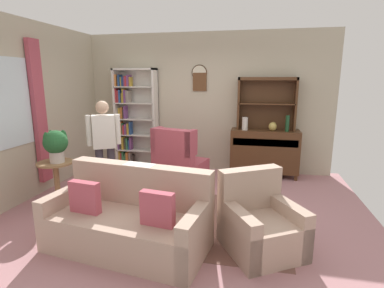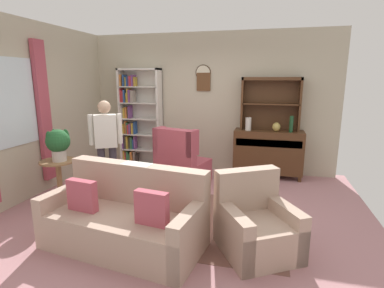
{
  "view_description": "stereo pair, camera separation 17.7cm",
  "coord_description": "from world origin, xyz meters",
  "px_view_note": "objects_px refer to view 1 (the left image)",
  "views": [
    {
      "loc": [
        1.0,
        -4.03,
        1.9
      ],
      "look_at": [
        0.1,
        0.2,
        0.95
      ],
      "focal_mm": 28.1,
      "sensor_mm": 36.0,
      "label": 1
    },
    {
      "loc": [
        1.17,
        -3.99,
        1.9
      ],
      "look_at": [
        0.1,
        0.2,
        0.95
      ],
      "focal_mm": 28.1,
      "sensor_mm": 36.0,
      "label": 2
    }
  ],
  "objects_px": {
    "vase_round": "(273,126)",
    "couch_floral": "(129,220)",
    "sideboard": "(264,151)",
    "vase_tall": "(245,124)",
    "coffee_table": "(162,192)",
    "bottle_wine": "(287,123)",
    "book_stack": "(159,187)",
    "armchair_floral": "(260,225)",
    "plant_stand": "(57,179)",
    "sideboard_hutch": "(267,96)",
    "potted_plant_large": "(56,144)",
    "wingback_chair": "(179,164)",
    "person_reading": "(104,142)",
    "bookshelf": "(133,120)"
  },
  "relations": [
    {
      "from": "vase_round",
      "to": "couch_floral",
      "type": "relative_size",
      "value": 0.09
    },
    {
      "from": "sideboard",
      "to": "vase_tall",
      "type": "height_order",
      "value": "vase_tall"
    },
    {
      "from": "sideboard",
      "to": "coffee_table",
      "type": "xyz_separation_m",
      "value": [
        -1.42,
        -2.13,
        -0.16
      ]
    },
    {
      "from": "bottle_wine",
      "to": "book_stack",
      "type": "xyz_separation_m",
      "value": [
        -1.83,
        -2.1,
        -0.62
      ]
    },
    {
      "from": "couch_floral",
      "to": "armchair_floral",
      "type": "height_order",
      "value": "couch_floral"
    },
    {
      "from": "sideboard",
      "to": "vase_tall",
      "type": "bearing_deg",
      "value": -168.37
    },
    {
      "from": "plant_stand",
      "to": "coffee_table",
      "type": "height_order",
      "value": "plant_stand"
    },
    {
      "from": "sideboard",
      "to": "plant_stand",
      "type": "distance_m",
      "value": 3.74
    },
    {
      "from": "sideboard",
      "to": "sideboard_hutch",
      "type": "distance_m",
      "value": 1.06
    },
    {
      "from": "bottle_wine",
      "to": "potted_plant_large",
      "type": "xyz_separation_m",
      "value": [
        -3.42,
        -2.03,
        -0.11
      ]
    },
    {
      "from": "potted_plant_large",
      "to": "book_stack",
      "type": "height_order",
      "value": "potted_plant_large"
    },
    {
      "from": "bottle_wine",
      "to": "vase_tall",
      "type": "bearing_deg",
      "value": 179.34
    },
    {
      "from": "coffee_table",
      "to": "wingback_chair",
      "type": "bearing_deg",
      "value": 94.23
    },
    {
      "from": "armchair_floral",
      "to": "person_reading",
      "type": "xyz_separation_m",
      "value": [
        -2.43,
        1.07,
        0.62
      ]
    },
    {
      "from": "coffee_table",
      "to": "book_stack",
      "type": "distance_m",
      "value": 0.11
    },
    {
      "from": "vase_round",
      "to": "book_stack",
      "type": "xyz_separation_m",
      "value": [
        -1.57,
        -2.13,
        -0.56
      ]
    },
    {
      "from": "sideboard_hutch",
      "to": "wingback_chair",
      "type": "height_order",
      "value": "sideboard_hutch"
    },
    {
      "from": "sideboard_hutch",
      "to": "plant_stand",
      "type": "xyz_separation_m",
      "value": [
        -3.09,
        -2.21,
        -1.14
      ]
    },
    {
      "from": "vase_tall",
      "to": "bookshelf",
      "type": "bearing_deg",
      "value": 176.06
    },
    {
      "from": "sideboard",
      "to": "book_stack",
      "type": "distance_m",
      "value": 2.63
    },
    {
      "from": "couch_floral",
      "to": "coffee_table",
      "type": "distance_m",
      "value": 0.83
    },
    {
      "from": "armchair_floral",
      "to": "sideboard_hutch",
      "type": "bearing_deg",
      "value": 88.07
    },
    {
      "from": "bottle_wine",
      "to": "person_reading",
      "type": "relative_size",
      "value": 0.2
    },
    {
      "from": "sideboard",
      "to": "couch_floral",
      "type": "distance_m",
      "value": 3.34
    },
    {
      "from": "wingback_chair",
      "to": "book_stack",
      "type": "bearing_deg",
      "value": -86.8
    },
    {
      "from": "person_reading",
      "to": "bottle_wine",
      "type": "bearing_deg",
      "value": 27.99
    },
    {
      "from": "wingback_chair",
      "to": "person_reading",
      "type": "distance_m",
      "value": 1.39
    },
    {
      "from": "coffee_table",
      "to": "vase_tall",
      "type": "bearing_deg",
      "value": 63.34
    },
    {
      "from": "book_stack",
      "to": "armchair_floral",
      "type": "bearing_deg",
      "value": -20.97
    },
    {
      "from": "armchair_floral",
      "to": "wingback_chair",
      "type": "xyz_separation_m",
      "value": [
        -1.42,
        1.88,
        0.09
      ]
    },
    {
      "from": "coffee_table",
      "to": "potted_plant_large",
      "type": "bearing_deg",
      "value": 179.37
    },
    {
      "from": "potted_plant_large",
      "to": "armchair_floral",
      "type": "bearing_deg",
      "value": -11.43
    },
    {
      "from": "sideboard_hutch",
      "to": "vase_tall",
      "type": "bearing_deg",
      "value": -154.11
    },
    {
      "from": "person_reading",
      "to": "armchair_floral",
      "type": "bearing_deg",
      "value": -23.89
    },
    {
      "from": "sideboard",
      "to": "vase_round",
      "type": "bearing_deg",
      "value": -27.17
    },
    {
      "from": "bottle_wine",
      "to": "armchair_floral",
      "type": "height_order",
      "value": "bottle_wine"
    },
    {
      "from": "sideboard",
      "to": "potted_plant_large",
      "type": "distance_m",
      "value": 3.73
    },
    {
      "from": "sideboard",
      "to": "sideboard_hutch",
      "type": "relative_size",
      "value": 1.18
    },
    {
      "from": "bookshelf",
      "to": "armchair_floral",
      "type": "xyz_separation_m",
      "value": [
        2.66,
        -2.79,
        -0.74
      ]
    },
    {
      "from": "book_stack",
      "to": "vase_round",
      "type": "bearing_deg",
      "value": 53.55
    },
    {
      "from": "vase_round",
      "to": "potted_plant_large",
      "type": "distance_m",
      "value": 3.77
    },
    {
      "from": "bookshelf",
      "to": "plant_stand",
      "type": "xyz_separation_m",
      "value": [
        -0.33,
        -2.19,
        -0.61
      ]
    },
    {
      "from": "sideboard",
      "to": "bottle_wine",
      "type": "xyz_separation_m",
      "value": [
        0.39,
        -0.09,
        0.56
      ]
    },
    {
      "from": "bookshelf",
      "to": "vase_tall",
      "type": "xyz_separation_m",
      "value": [
        2.37,
        -0.16,
        0.02
      ]
    },
    {
      "from": "bookshelf",
      "to": "potted_plant_large",
      "type": "height_order",
      "value": "bookshelf"
    },
    {
      "from": "bookshelf",
      "to": "sideboard_hutch",
      "type": "height_order",
      "value": "bookshelf"
    },
    {
      "from": "bottle_wine",
      "to": "sideboard_hutch",
      "type": "bearing_deg",
      "value": 153.04
    },
    {
      "from": "bookshelf",
      "to": "vase_tall",
      "type": "relative_size",
      "value": 8.42
    },
    {
      "from": "bottle_wine",
      "to": "wingback_chair",
      "type": "relative_size",
      "value": 0.29
    },
    {
      "from": "vase_tall",
      "to": "bottle_wine",
      "type": "height_order",
      "value": "bottle_wine"
    }
  ]
}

